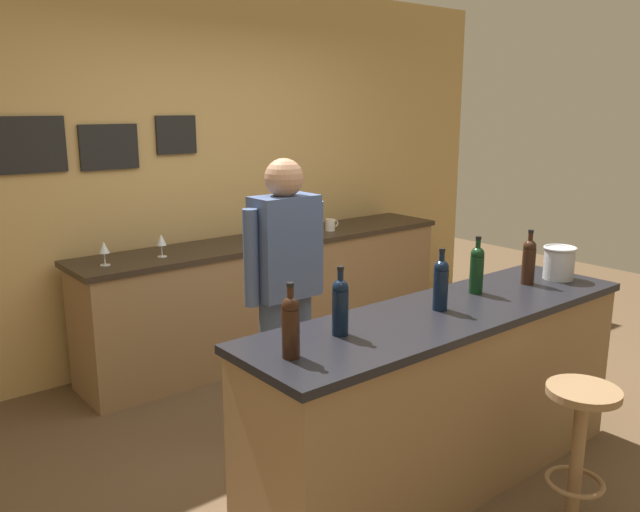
% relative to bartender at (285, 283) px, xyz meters
% --- Properties ---
extents(ground_plane, '(10.00, 10.00, 0.00)m').
position_rel_bartender_xyz_m(ground_plane, '(0.36, -0.44, -0.94)').
color(ground_plane, brown).
extents(back_wall, '(6.00, 0.09, 2.80)m').
position_rel_bartender_xyz_m(back_wall, '(0.35, 1.59, 0.47)').
color(back_wall, tan).
rests_on(back_wall, ground_plane).
extents(bar_counter, '(2.24, 0.60, 0.92)m').
position_rel_bartender_xyz_m(bar_counter, '(0.36, -0.84, -0.47)').
color(bar_counter, olive).
rests_on(bar_counter, ground_plane).
extents(side_counter, '(3.08, 0.56, 0.90)m').
position_rel_bartender_xyz_m(side_counter, '(0.76, 1.21, -0.48)').
color(side_counter, olive).
rests_on(side_counter, ground_plane).
extents(bartender, '(0.52, 0.21, 1.62)m').
position_rel_bartender_xyz_m(bartender, '(0.00, 0.00, 0.00)').
color(bartender, '#384766').
rests_on(bartender, ground_plane).
extents(bar_stool, '(0.32, 0.32, 0.68)m').
position_rel_bartender_xyz_m(bar_stool, '(0.54, -1.47, -0.48)').
color(bar_stool, olive).
rests_on(bar_stool, ground_plane).
extents(wine_bottle_a, '(0.07, 0.07, 0.31)m').
position_rel_bartender_xyz_m(wine_bottle_a, '(-0.59, -0.85, 0.12)').
color(wine_bottle_a, black).
rests_on(wine_bottle_a, bar_counter).
extents(wine_bottle_b, '(0.07, 0.07, 0.31)m').
position_rel_bartender_xyz_m(wine_bottle_b, '(-0.27, -0.78, 0.12)').
color(wine_bottle_b, black).
rests_on(wine_bottle_b, bar_counter).
extents(wine_bottle_c, '(0.07, 0.07, 0.31)m').
position_rel_bartender_xyz_m(wine_bottle_c, '(0.33, -0.82, 0.12)').
color(wine_bottle_c, black).
rests_on(wine_bottle_c, bar_counter).
extents(wine_bottle_d, '(0.07, 0.07, 0.31)m').
position_rel_bartender_xyz_m(wine_bottle_d, '(0.70, -0.75, 0.12)').
color(wine_bottle_d, black).
rests_on(wine_bottle_d, bar_counter).
extents(wine_bottle_e, '(0.07, 0.07, 0.31)m').
position_rel_bartender_xyz_m(wine_bottle_e, '(1.08, -0.81, 0.12)').
color(wine_bottle_e, black).
rests_on(wine_bottle_e, bar_counter).
extents(ice_bucket, '(0.19, 0.19, 0.19)m').
position_rel_bartender_xyz_m(ice_bucket, '(1.30, -0.86, 0.08)').
color(ice_bucket, '#B7BABF').
rests_on(ice_bucket, bar_counter).
extents(wine_glass_a, '(0.07, 0.07, 0.16)m').
position_rel_bartender_xyz_m(wine_glass_a, '(-0.57, 1.16, 0.07)').
color(wine_glass_a, silver).
rests_on(wine_glass_a, side_counter).
extents(wine_glass_b, '(0.07, 0.07, 0.16)m').
position_rel_bartender_xyz_m(wine_glass_b, '(-0.18, 1.15, 0.07)').
color(wine_glass_b, silver).
rests_on(wine_glass_b, side_counter).
extents(wine_glass_c, '(0.07, 0.07, 0.16)m').
position_rel_bartender_xyz_m(wine_glass_c, '(0.54, 1.18, 0.07)').
color(wine_glass_c, silver).
rests_on(wine_glass_c, side_counter).
extents(wine_glass_d, '(0.07, 0.07, 0.16)m').
position_rel_bartender_xyz_m(wine_glass_d, '(0.88, 1.24, 0.07)').
color(wine_glass_d, silver).
rests_on(wine_glass_d, side_counter).
extents(coffee_mug, '(0.12, 0.08, 0.09)m').
position_rel_bartender_xyz_m(coffee_mug, '(1.29, 1.16, 0.01)').
color(coffee_mug, silver).
rests_on(coffee_mug, side_counter).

